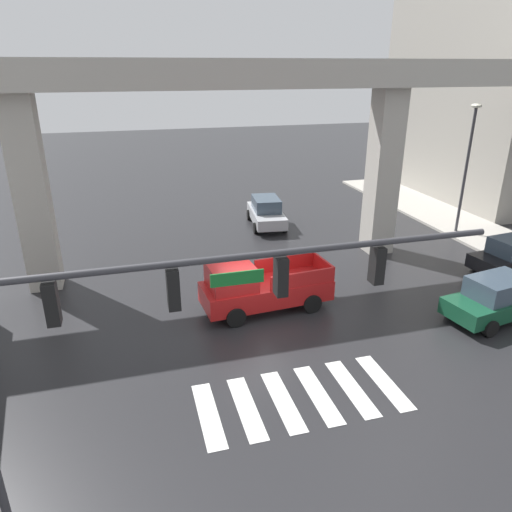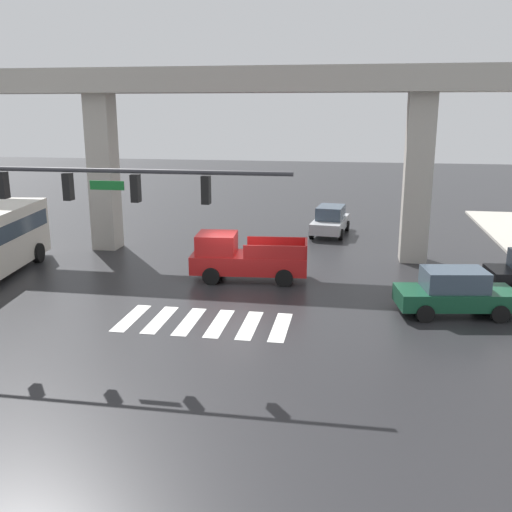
% 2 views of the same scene
% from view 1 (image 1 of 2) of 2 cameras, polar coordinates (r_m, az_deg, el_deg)
% --- Properties ---
extents(ground_plane, '(120.00, 120.00, 0.00)m').
position_cam_1_polar(ground_plane, '(18.54, -0.08, -7.43)').
color(ground_plane, '#232326').
extents(crosswalk_stripes, '(6.05, 2.80, 0.01)m').
position_cam_1_polar(crosswalk_stripes, '(14.63, 5.39, -16.60)').
color(crosswalk_stripes, silver).
rests_on(crosswalk_stripes, ground).
extents(elevated_overpass, '(51.12, 2.44, 9.38)m').
position_cam_1_polar(elevated_overpass, '(21.34, -4.15, 19.07)').
color(elevated_overpass, '#ADA89E').
rests_on(elevated_overpass, ground).
extents(pickup_truck, '(5.24, 2.40, 2.08)m').
position_cam_1_polar(pickup_truck, '(18.68, 0.39, -3.79)').
color(pickup_truck, red).
rests_on(pickup_truck, ground).
extents(sedan_silver, '(2.33, 4.47, 1.72)m').
position_cam_1_polar(sedan_silver, '(28.83, 1.25, 5.33)').
color(sedan_silver, '#A8AAAF').
rests_on(sedan_silver, ground).
extents(sedan_dark_green, '(4.53, 2.47, 1.72)m').
position_cam_1_polar(sedan_dark_green, '(20.35, 27.12, -4.54)').
color(sedan_dark_green, '#14472D').
rests_on(sedan_dark_green, ground).
extents(traffic_signal_mast, '(10.89, 0.32, 6.20)m').
position_cam_1_polar(traffic_signal_mast, '(9.50, -10.66, -6.24)').
color(traffic_signal_mast, '#38383D').
rests_on(traffic_signal_mast, ground).
extents(street_lamp_mid_block, '(0.44, 0.70, 7.24)m').
position_cam_1_polar(street_lamp_mid_block, '(28.99, 24.19, 11.07)').
color(street_lamp_mid_block, '#38383D').
rests_on(street_lamp_mid_block, ground).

